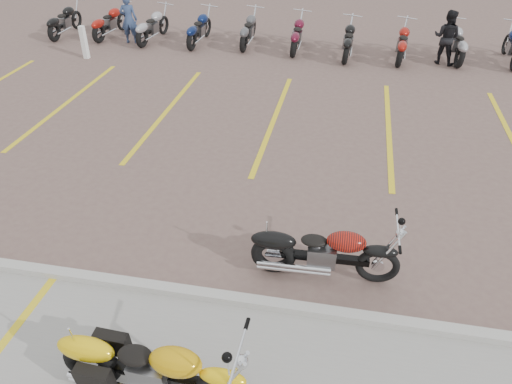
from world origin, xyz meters
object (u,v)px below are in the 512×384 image
(person_a, at_px, (129,19))
(bollard, at_px, (84,42))
(yellow_cruiser, at_px, (152,366))
(person_b, at_px, (447,37))
(flame_cruiser, at_px, (321,253))

(person_a, relative_size, bollard, 1.57)
(bollard, bearing_deg, yellow_cruiser, -59.44)
(person_b, height_order, bollard, person_b)
(yellow_cruiser, bearing_deg, person_a, 116.40)
(person_a, distance_m, person_b, 10.21)
(yellow_cruiser, relative_size, person_a, 1.45)
(yellow_cruiser, relative_size, flame_cruiser, 1.05)
(flame_cruiser, height_order, bollard, bollard)
(person_a, relative_size, person_b, 0.98)
(yellow_cruiser, xyz_separation_m, flame_cruiser, (1.69, 2.34, -0.02))
(person_b, distance_m, bollard, 11.08)
(bollard, bearing_deg, person_b, 8.72)
(flame_cruiser, relative_size, person_a, 1.38)
(yellow_cruiser, xyz_separation_m, person_b, (4.52, 12.56, 0.33))
(person_b, relative_size, bollard, 1.60)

